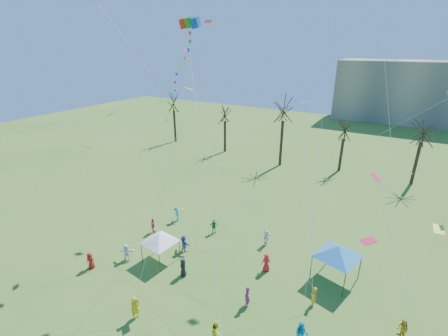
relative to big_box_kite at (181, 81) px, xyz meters
The scene contains 6 objects.
bare_tree_row 31.10m from the big_box_kite, 82.50° to the left, with size 68.83×8.30×11.60m.
big_box_kite is the anchor object (origin of this frame).
canopy_tent_white 14.09m from the big_box_kite, 168.23° to the right, with size 3.69×3.69×2.79m.
canopy_tent_blue 18.28m from the big_box_kite, 22.54° to the left, with size 4.28×4.28×3.33m.
festival_crowd 16.06m from the big_box_kite, ahead, with size 26.21×14.22×1.84m.
small_kites_aloft 7.00m from the big_box_kite, 32.08° to the left, with size 27.62×17.64×30.38m.
Camera 1 is at (8.84, -11.44, 18.50)m, focal length 25.00 mm.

